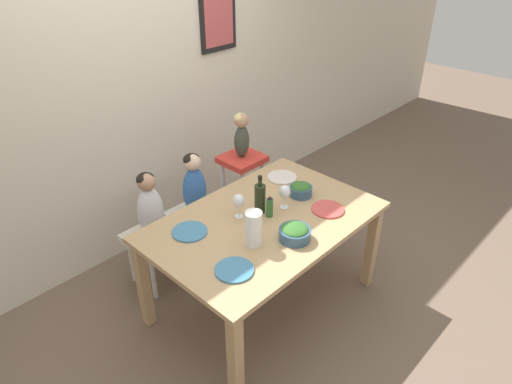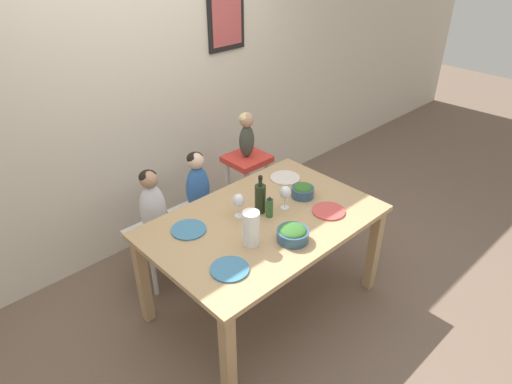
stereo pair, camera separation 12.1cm
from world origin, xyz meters
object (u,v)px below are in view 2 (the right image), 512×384
Objects in this scene: chair_far_left at (157,239)px; dinner_plate_front_left at (230,269)px; chair_far_center at (200,218)px; salad_bowl_small at (303,191)px; person_baby_right at (247,133)px; dinner_plate_front_right at (329,211)px; chair_right_highchair at (247,175)px; wine_glass_far at (239,201)px; dinner_plate_back_left at (189,230)px; person_child_left at (152,202)px; wine_bottle at (260,198)px; person_child_center at (197,182)px; salad_bowl_large at (293,234)px; paper_towel_roll at (251,228)px; wine_glass_near at (285,193)px; dinner_plate_back_right at (285,178)px.

chair_far_left is 1.97× the size of dinner_plate_front_left.
chair_far_left and chair_far_center have the same top height.
salad_bowl_small is at bearing 15.25° from dinner_plate_front_left.
dinner_plate_front_left is (-0.10, -0.98, 0.38)m from chair_far_left.
person_baby_right is 0.77m from salad_bowl_small.
dinner_plate_front_right is at bearing -69.68° from chair_far_center.
dinner_plate_front_left is at bearing -136.45° from person_baby_right.
wine_glass_far reaches higher than chair_right_highchair.
salad_bowl_small is 0.72× the size of dinner_plate_back_left.
wine_bottle is (0.44, -0.67, 0.15)m from person_child_left.
person_child_center is (0.00, 0.00, 0.33)m from chair_far_center.
salad_bowl_large is at bearing -52.09° from dinner_plate_back_left.
wine_glass_far is at bearing -136.04° from chair_right_highchair.
wine_glass_far is 0.86× the size of salad_bowl_large.
wine_bottle is (0.03, -0.67, 0.48)m from chair_far_center.
paper_towel_roll reaches higher than salad_bowl_small.
wine_bottle is at bearing 78.44° from salad_bowl_large.
wine_bottle is 0.38m from salad_bowl_large.
person_child_center is 2.26× the size of dinner_plate_front_left.
wine_glass_near is 0.75m from dinner_plate_front_left.
person_child_center is at bearing 79.64° from wine_glass_far.
salad_bowl_large is (-0.08, -0.37, -0.06)m from wine_bottle.
person_baby_right reaches higher than salad_bowl_large.
wine_glass_far is at bearing 154.91° from wine_glass_near.
person_child_center is at bearing 117.80° from salad_bowl_small.
person_child_center is 0.64m from wine_glass_far.
wine_bottle is 1.22× the size of dinner_plate_front_left.
salad_bowl_large is at bearing -70.53° from person_child_left.
person_child_left is at bearing 128.08° from dinner_plate_front_right.
paper_towel_roll is 0.86m from dinner_plate_back_right.
wine_glass_far is 0.76× the size of dinner_plate_back_left.
dinner_plate_back_left is at bearing 165.01° from salad_bowl_small.
chair_right_highchair is 3.31× the size of dinner_plate_front_right.
dinner_plate_back_left is at bearing -131.67° from chair_far_center.
person_child_center is 1.86× the size of wine_bottle.
salad_bowl_small is (0.65, 0.15, -0.07)m from paper_towel_roll.
person_baby_right is at bearing 0.02° from person_child_left.
wine_bottle reaches higher than person_child_center.
salad_bowl_small is (-0.13, -0.74, 0.22)m from chair_right_highchair.
paper_towel_roll reaches higher than dinner_plate_back_right.
paper_towel_roll is (-0.26, -0.89, 0.49)m from chair_far_center.
paper_towel_roll is at bearing -131.26° from chair_right_highchair.
dinner_plate_back_left and dinner_plate_back_right have the same top height.
chair_far_center is at bearing -0.10° from person_child_left.
dinner_plate_back_right reaches higher than chair_far_left.
wine_glass_near is (-0.34, -0.75, -0.10)m from person_baby_right.
dinner_plate_back_left is at bearing -94.86° from chair_far_left.
paper_towel_roll is 1.02× the size of dinner_plate_front_left.
wine_glass_far is at bearing 165.93° from salad_bowl_small.
chair_far_left is 1.00× the size of chair_far_center.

